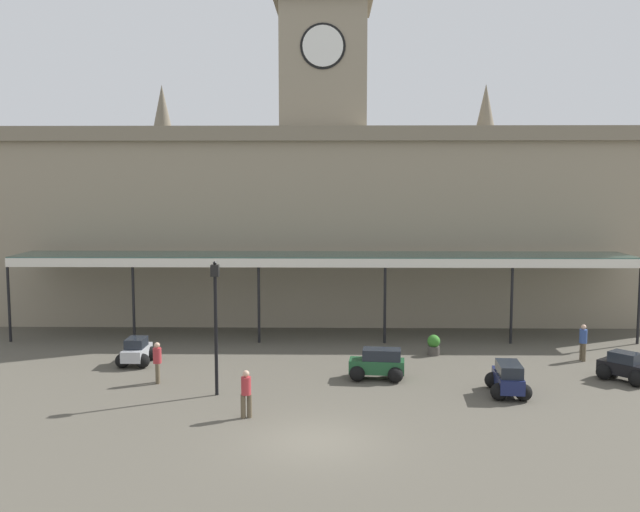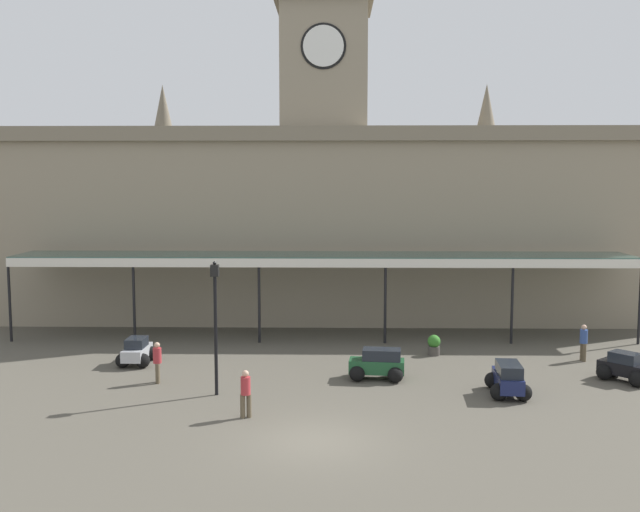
% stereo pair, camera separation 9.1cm
% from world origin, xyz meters
% --- Properties ---
extents(ground_plane, '(140.00, 140.00, 0.00)m').
position_xyz_m(ground_plane, '(0.00, 0.00, 0.00)').
color(ground_plane, '#514C41').
extents(station_building, '(41.62, 6.00, 19.00)m').
position_xyz_m(station_building, '(0.00, 20.04, 6.24)').
color(station_building, gray).
rests_on(station_building, ground).
extents(entrance_canopy, '(31.79, 3.26, 4.35)m').
position_xyz_m(entrance_canopy, '(-0.00, 14.82, 4.19)').
color(entrance_canopy, '#38564C').
rests_on(entrance_canopy, ground).
extents(car_green_estate, '(2.33, 1.70, 1.27)m').
position_xyz_m(car_green_estate, '(2.39, 7.02, 0.56)').
color(car_green_estate, '#1E512D').
rests_on(car_green_estate, ground).
extents(car_navy_estate, '(1.66, 2.31, 1.27)m').
position_xyz_m(car_navy_estate, '(7.22, 4.96, 0.56)').
color(car_navy_estate, '#19214C').
rests_on(car_navy_estate, ground).
extents(car_black_sedan, '(2.19, 2.23, 1.19)m').
position_xyz_m(car_black_sedan, '(12.45, 6.88, 0.50)').
color(car_black_sedan, black).
rests_on(car_black_sedan, ground).
extents(car_silver_sedan, '(1.54, 2.06, 1.19)m').
position_xyz_m(car_silver_sedan, '(-8.18, 9.25, 0.50)').
color(car_silver_sedan, '#B2B5BA').
rests_on(car_silver_sedan, ground).
extents(pedestrian_near_entrance, '(0.34, 0.39, 1.67)m').
position_xyz_m(pedestrian_near_entrance, '(11.89, 10.15, 0.91)').
color(pedestrian_near_entrance, brown).
rests_on(pedestrian_near_entrance, ground).
extents(pedestrian_beside_cars, '(0.34, 0.39, 1.67)m').
position_xyz_m(pedestrian_beside_cars, '(-6.52, 6.30, 0.91)').
color(pedestrian_beside_cars, brown).
rests_on(pedestrian_beside_cars, ground).
extents(pedestrian_crossing_forecourt, '(0.38, 0.34, 1.67)m').
position_xyz_m(pedestrian_crossing_forecourt, '(-2.44, 2.15, 0.91)').
color(pedestrian_crossing_forecourt, brown).
rests_on(pedestrian_crossing_forecourt, ground).
extents(victorian_lamppost, '(0.30, 0.30, 5.13)m').
position_xyz_m(victorian_lamppost, '(-3.88, 4.74, 3.17)').
color(victorian_lamppost, black).
rests_on(victorian_lamppost, ground).
extents(planter_near_kerb, '(0.60, 0.60, 0.96)m').
position_xyz_m(planter_near_kerb, '(5.28, 11.10, 0.49)').
color(planter_near_kerb, '#47423D').
rests_on(planter_near_kerb, ground).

